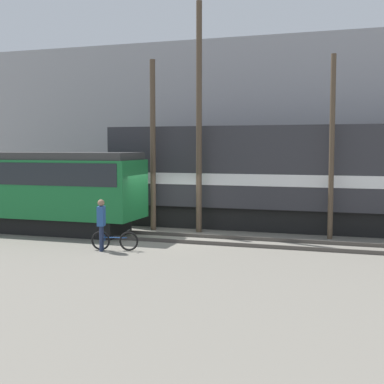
{
  "coord_description": "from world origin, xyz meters",
  "views": [
    {
      "loc": [
        7.6,
        -20.03,
        3.63
      ],
      "look_at": [
        0.89,
        0.47,
        1.8
      ],
      "focal_mm": 50.0,
      "sensor_mm": 36.0,
      "label": 1
    }
  ],
  "objects_px": {
    "freight_locomotive": "(320,176)",
    "bicycle": "(115,241)",
    "streetcar": "(19,186)",
    "utility_pole_center": "(199,118)",
    "person": "(101,219)",
    "utility_pole_left": "(153,146)",
    "utility_pole_right": "(332,148)"
  },
  "relations": [
    {
      "from": "freight_locomotive",
      "to": "person",
      "type": "relative_size",
      "value": 10.2
    },
    {
      "from": "person",
      "to": "utility_pole_right",
      "type": "xyz_separation_m",
      "value": [
        7.41,
        5.04,
        2.49
      ]
    },
    {
      "from": "utility_pole_left",
      "to": "person",
      "type": "bearing_deg",
      "value": -88.72
    },
    {
      "from": "streetcar",
      "to": "utility_pole_center",
      "type": "height_order",
      "value": "utility_pole_center"
    },
    {
      "from": "freight_locomotive",
      "to": "person",
      "type": "bearing_deg",
      "value": -133.91
    },
    {
      "from": "freight_locomotive",
      "to": "utility_pole_center",
      "type": "relative_size",
      "value": 1.92
    },
    {
      "from": "utility_pole_left",
      "to": "utility_pole_center",
      "type": "bearing_deg",
      "value": 0.0
    },
    {
      "from": "streetcar",
      "to": "bicycle",
      "type": "height_order",
      "value": "streetcar"
    },
    {
      "from": "streetcar",
      "to": "person",
      "type": "distance_m",
      "value": 6.32
    },
    {
      "from": "utility_pole_center",
      "to": "bicycle",
      "type": "bearing_deg",
      "value": -108.29
    },
    {
      "from": "freight_locomotive",
      "to": "utility_pole_left",
      "type": "relative_size",
      "value": 2.51
    },
    {
      "from": "utility_pole_right",
      "to": "person",
      "type": "bearing_deg",
      "value": -145.8
    },
    {
      "from": "bicycle",
      "to": "freight_locomotive",
      "type": "bearing_deg",
      "value": 46.85
    },
    {
      "from": "utility_pole_left",
      "to": "streetcar",
      "type": "bearing_deg",
      "value": -159.3
    },
    {
      "from": "freight_locomotive",
      "to": "utility_pole_right",
      "type": "distance_m",
      "value": 2.45
    },
    {
      "from": "bicycle",
      "to": "utility_pole_left",
      "type": "xyz_separation_m",
      "value": [
        -0.51,
        4.81,
        3.33
      ]
    },
    {
      "from": "person",
      "to": "utility_pole_left",
      "type": "relative_size",
      "value": 0.25
    },
    {
      "from": "freight_locomotive",
      "to": "utility_pole_left",
      "type": "height_order",
      "value": "utility_pole_left"
    },
    {
      "from": "freight_locomotive",
      "to": "bicycle",
      "type": "relative_size",
      "value": 11.08
    },
    {
      "from": "streetcar",
      "to": "utility_pole_right",
      "type": "distance_m",
      "value": 13.18
    },
    {
      "from": "bicycle",
      "to": "person",
      "type": "xyz_separation_m",
      "value": [
        -0.39,
        -0.23,
        0.77
      ]
    },
    {
      "from": "utility_pole_left",
      "to": "utility_pole_center",
      "type": "xyz_separation_m",
      "value": [
        2.09,
        0.0,
        1.14
      ]
    },
    {
      "from": "bicycle",
      "to": "person",
      "type": "height_order",
      "value": "person"
    },
    {
      "from": "freight_locomotive",
      "to": "utility_pole_left",
      "type": "xyz_separation_m",
      "value": [
        -6.92,
        -2.04,
        1.29
      ]
    },
    {
      "from": "freight_locomotive",
      "to": "utility_pole_left",
      "type": "bearing_deg",
      "value": -163.6
    },
    {
      "from": "utility_pole_left",
      "to": "utility_pole_right",
      "type": "bearing_deg",
      "value": 0.0
    },
    {
      "from": "freight_locomotive",
      "to": "utility_pole_center",
      "type": "bearing_deg",
      "value": -157.11
    },
    {
      "from": "utility_pole_left",
      "to": "utility_pole_right",
      "type": "height_order",
      "value": "utility_pole_left"
    },
    {
      "from": "freight_locomotive",
      "to": "bicycle",
      "type": "distance_m",
      "value": 9.6
    },
    {
      "from": "utility_pole_left",
      "to": "utility_pole_center",
      "type": "relative_size",
      "value": 0.76
    },
    {
      "from": "bicycle",
      "to": "utility_pole_center",
      "type": "bearing_deg",
      "value": 71.71
    },
    {
      "from": "utility_pole_right",
      "to": "freight_locomotive",
      "type": "bearing_deg",
      "value": 106.46
    }
  ]
}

